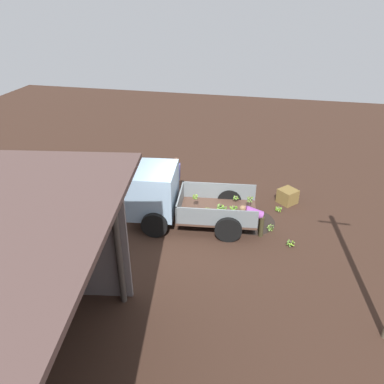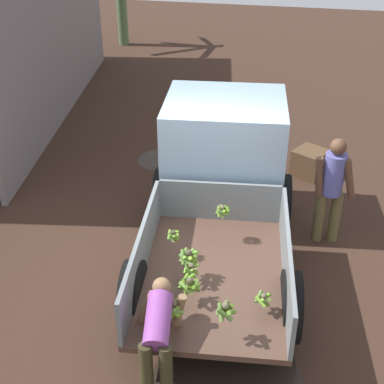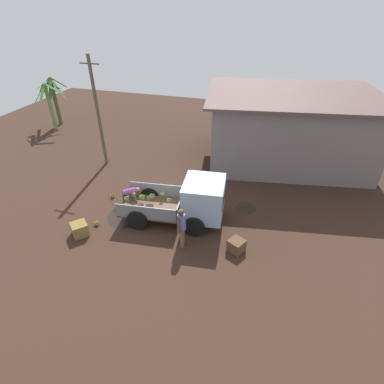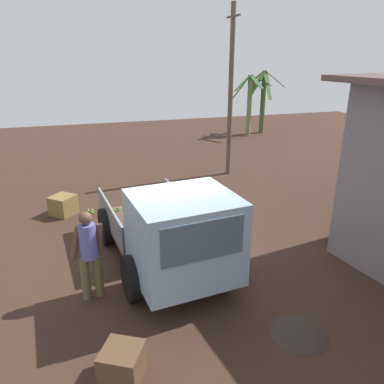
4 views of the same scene
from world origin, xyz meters
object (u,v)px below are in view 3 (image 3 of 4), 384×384
cargo_truck (195,200)px  banana_bunch_on_ground_2 (96,223)px  utility_pole (98,112)px  person_foreground_visitor (182,226)px  banana_bunch_on_ground_0 (97,224)px  banana_bunch_on_ground_1 (112,195)px  wooden_crate_1 (236,246)px  person_worker_loading (130,194)px  wooden_crate_0 (80,229)px  banana_bunch_on_ground_3 (117,207)px

cargo_truck → banana_bunch_on_ground_2: (-3.93, -1.49, -0.95)m
utility_pole → person_foreground_visitor: size_ratio=3.44×
cargo_truck → utility_pole: size_ratio=0.77×
banana_bunch_on_ground_0 → banana_bunch_on_ground_2: banana_bunch_on_ground_2 is taller
banana_bunch_on_ground_1 → person_foreground_visitor: bearing=-27.3°
utility_pole → wooden_crate_1: bearing=-30.8°
banana_bunch_on_ground_0 → cargo_truck: bearing=21.3°
utility_pole → banana_bunch_on_ground_1: 4.77m
cargo_truck → banana_bunch_on_ground_0: (-3.89, -1.51, -0.96)m
banana_bunch_on_ground_0 → wooden_crate_1: wooden_crate_1 is taller
person_worker_loading → wooden_crate_1: person_worker_loading is taller
banana_bunch_on_ground_1 → wooden_crate_0: (0.09, -2.79, 0.15)m
person_foreground_visitor → banana_bunch_on_ground_1: 4.88m
person_foreground_visitor → banana_bunch_on_ground_3: 3.99m
banana_bunch_on_ground_3 → utility_pole: bearing=125.3°
utility_pole → wooden_crate_0: bearing=-69.5°
banana_bunch_on_ground_0 → wooden_crate_1: (5.93, 0.18, 0.15)m
banana_bunch_on_ground_0 → banana_bunch_on_ground_2: bearing=147.6°
banana_bunch_on_ground_0 → wooden_crate_1: bearing=1.8°
person_worker_loading → banana_bunch_on_ground_0: size_ratio=4.62×
utility_pole → banana_bunch_on_ground_3: bearing=-54.7°
banana_bunch_on_ground_1 → cargo_truck: bearing=-7.7°
banana_bunch_on_ground_2 → wooden_crate_0: bearing=-111.6°
person_foreground_visitor → cargo_truck: bearing=-101.3°
person_worker_loading → wooden_crate_0: (-1.12, -2.37, -0.40)m
person_worker_loading → banana_bunch_on_ground_2: 1.93m
utility_pole → wooden_crate_0: 6.90m
cargo_truck → wooden_crate_1: cargo_truck is taller
person_foreground_visitor → banana_bunch_on_ground_1: person_foreground_visitor is taller
banana_bunch_on_ground_2 → banana_bunch_on_ground_3: 1.32m
banana_bunch_on_ground_0 → person_foreground_visitor: bearing=-1.6°
cargo_truck → banana_bunch_on_ground_2: 4.31m
person_foreground_visitor → wooden_crate_1: bearing=178.2°
banana_bunch_on_ground_3 → wooden_crate_1: size_ratio=0.46×
banana_bunch_on_ground_3 → banana_bunch_on_ground_1: bearing=129.8°
utility_pole → person_worker_loading: 5.41m
person_foreground_visitor → banana_bunch_on_ground_0: bearing=-11.4°
cargo_truck → banana_bunch_on_ground_1: cargo_truck is taller
person_worker_loading → banana_bunch_on_ground_1: bearing=152.2°
utility_pole → wooden_crate_0: (2.22, -5.93, -2.75)m
wooden_crate_0 → banana_bunch_on_ground_3: bearing=74.7°
cargo_truck → person_worker_loading: (-3.10, 0.16, -0.38)m
wooden_crate_0 → banana_bunch_on_ground_1: bearing=91.9°
banana_bunch_on_ground_2 → banana_bunch_on_ground_3: banana_bunch_on_ground_3 is taller
person_worker_loading → banana_bunch_on_ground_1: (-1.21, 0.42, -0.55)m
banana_bunch_on_ground_3 → wooden_crate_0: size_ratio=0.41×
utility_pole → banana_bunch_on_ground_2: (2.51, -5.20, -2.92)m
banana_bunch_on_ground_3 → wooden_crate_0: wooden_crate_0 is taller
cargo_truck → utility_pole: (-6.44, 3.71, 1.97)m
utility_pole → banana_bunch_on_ground_3: (2.77, -3.91, -2.91)m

